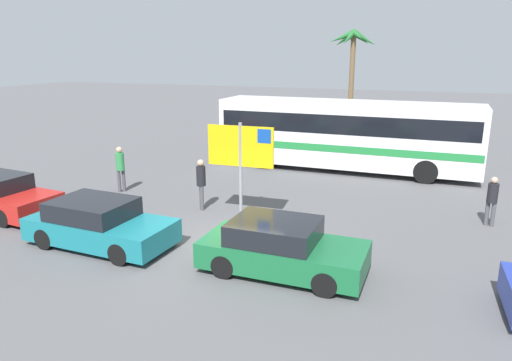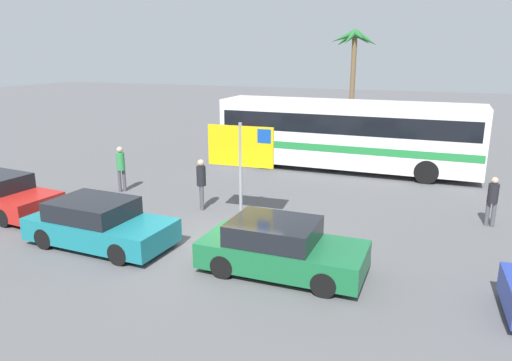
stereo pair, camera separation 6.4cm
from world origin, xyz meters
name	(u,v)px [view 1 (the left image)]	position (x,y,z in m)	size (l,w,h in m)	color
ground	(229,248)	(0.00, 0.00, 0.00)	(120.00, 120.00, 0.00)	#565659
bus_front_coach	(346,132)	(1.21, 10.35, 1.78)	(11.67, 2.49, 3.17)	white
ferry_sign	(242,150)	(-0.56, 2.31, 2.33)	(2.20, 0.15, 3.20)	gray
car_teal	(99,224)	(-3.49, -1.15, 0.64)	(4.24, 2.02, 1.32)	#19757F
car_green	(281,248)	(1.84, -0.88, 0.64)	(4.06, 1.88, 1.32)	#196638
pedestrian_by_bus	(201,180)	(-2.29, 2.76, 1.06)	(0.32, 0.32, 1.79)	#4C4C51
pedestrian_near_sign	(120,165)	(-6.26, 3.58, 1.07)	(0.32, 0.32, 1.80)	#4C4C51
pedestrian_crossing_lot	(492,197)	(6.95, 4.65, 0.93)	(0.32, 0.32, 1.60)	#4C4C51
palm_tree_seaside	(353,49)	(-0.45, 20.05, 5.49)	(3.02, 3.09, 6.72)	brown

